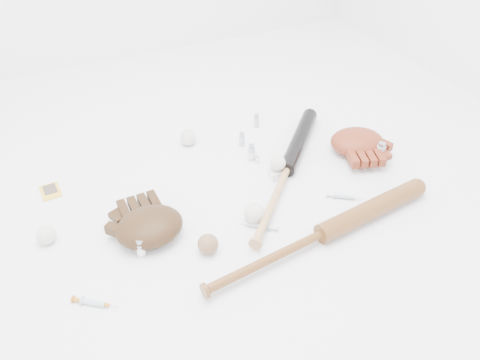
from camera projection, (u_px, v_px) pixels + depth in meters
name	position (u px, v px, depth m)	size (l,w,h in m)	color
bat_dark	(287.00, 169.00, 1.94)	(0.95, 0.07, 0.07)	black
bat_wood	(323.00, 233.00, 1.65)	(1.01, 0.07, 0.07)	brown
glove_dark	(149.00, 226.00, 1.65)	(0.29, 0.29, 0.10)	#341F0E
glove_tan	(357.00, 142.00, 2.07)	(0.28, 0.28, 0.10)	maroon
trading_card	(51.00, 191.00, 1.88)	(0.07, 0.10, 0.01)	gold
pedestal	(277.00, 173.00, 1.95)	(0.06, 0.06, 0.04)	white
baseball_on_pedestal	(278.00, 163.00, 1.92)	(0.07, 0.07, 0.07)	silver
baseball_left	(46.00, 235.00, 1.65)	(0.07, 0.07, 0.07)	silver
baseball_upper	(188.00, 137.00, 2.12)	(0.07, 0.07, 0.07)	silver
baseball_mid	(254.00, 214.00, 1.72)	(0.08, 0.08, 0.08)	silver
baseball_aged	(208.00, 244.00, 1.61)	(0.07, 0.07, 0.07)	brown
syringe_0	(94.00, 303.00, 1.45)	(0.17, 0.03, 0.02)	#ADBCC6
syringe_1	(260.00, 226.00, 1.71)	(0.16, 0.03, 0.02)	#ADBCC6
syringe_2	(254.00, 154.00, 2.07)	(0.15, 0.03, 0.02)	#ADBCC6
syringe_3	(344.00, 197.00, 1.84)	(0.16, 0.03, 0.02)	#ADBCC6
vial_0	(256.00, 121.00, 2.23)	(0.03, 0.03, 0.07)	#A9B2B9
vial_1	(242.00, 139.00, 2.11)	(0.03, 0.03, 0.07)	#A9B2B9
vial_2	(251.00, 152.00, 2.02)	(0.03, 0.03, 0.08)	#A9B2B9
vial_3	(380.00, 152.00, 2.02)	(0.04, 0.04, 0.09)	#A9B2B9
vial_4	(141.00, 248.00, 1.59)	(0.03, 0.03, 0.07)	#A9B2B9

